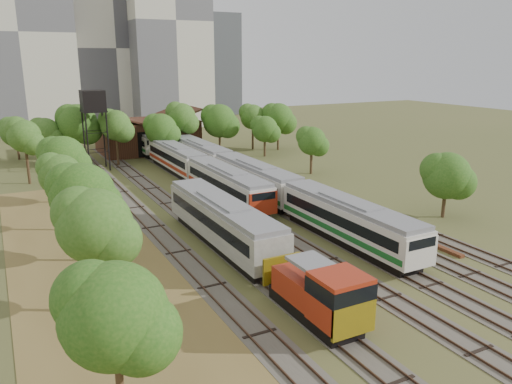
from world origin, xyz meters
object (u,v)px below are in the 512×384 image
railcar_green_set (256,179)px  water_tower (93,103)px  railcar_red_set (199,170)px  shunter_locomotive (323,295)px

railcar_green_set → water_tower: (-13.64, 23.94, 7.60)m
railcar_red_set → water_tower: size_ratio=3.02×
railcar_green_set → shunter_locomotive: bearing=-109.8°
railcar_red_set → railcar_green_set: railcar_green_set is taller
railcar_red_set → railcar_green_set: size_ratio=0.66×
railcar_green_set → water_tower: 28.58m
railcar_green_set → shunter_locomotive: shunter_locomotive is taller
railcar_red_set → shunter_locomotive: bearing=-99.5°
railcar_red_set → water_tower: bearing=121.1°
railcar_red_set → railcar_green_set: bearing=-63.3°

